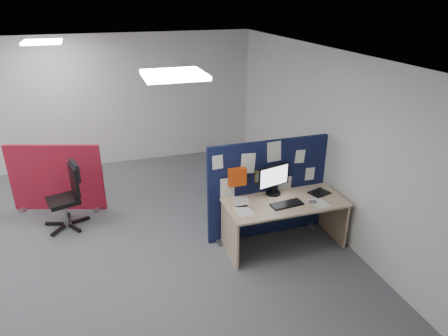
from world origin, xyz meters
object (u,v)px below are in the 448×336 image
object	(u,v)px
navy_divider	(266,189)
main_desk	(283,211)
red_divider	(56,178)
monitor_main	(274,178)
office_chair	(69,192)

from	to	relation	value
navy_divider	main_desk	bearing A→B (deg)	-71.45
main_desk	red_divider	world-z (taller)	red_divider
navy_divider	main_desk	size ratio (longest dim) A/B	1.08
navy_divider	red_divider	bearing A→B (deg)	149.82
monitor_main	office_chair	distance (m)	3.17
navy_divider	office_chair	world-z (taller)	navy_divider
red_divider	office_chair	xyz separation A→B (m)	(0.22, -0.60, 0.01)
monitor_main	office_chair	world-z (taller)	monitor_main
red_divider	office_chair	size ratio (longest dim) A/B	1.46
main_desk	office_chair	bearing A→B (deg)	152.57
red_divider	main_desk	bearing A→B (deg)	-16.06
navy_divider	monitor_main	xyz separation A→B (m)	(0.05, -0.13, 0.22)
navy_divider	main_desk	world-z (taller)	navy_divider
navy_divider	office_chair	size ratio (longest dim) A/B	1.78
monitor_main	office_chair	xyz separation A→B (m)	(-2.87, 1.29, -0.39)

